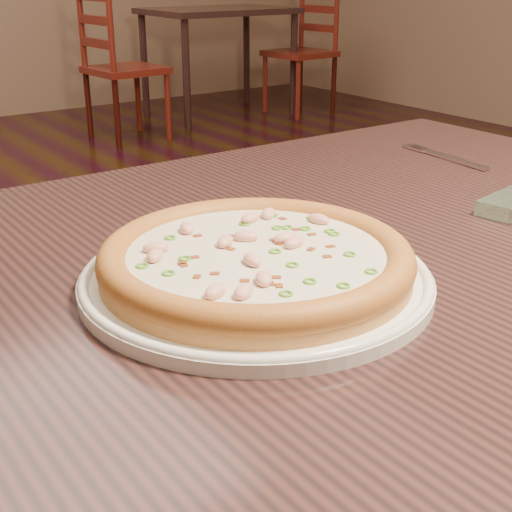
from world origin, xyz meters
TOP-DOWN VIEW (x-y plane):
  - hero_table at (-0.28, -0.29)m, footprint 1.20×0.80m
  - plate at (-0.40, -0.34)m, footprint 0.33×0.33m
  - pizza at (-0.40, -0.34)m, footprint 0.29×0.29m
  - fork at (0.12, -0.13)m, footprint 0.04×0.18m
  - bg_table_right at (2.11, 3.63)m, footprint 1.00×0.70m
  - chair_c at (1.15, 3.28)m, footprint 0.45×0.45m
  - chair_d at (2.69, 3.36)m, footprint 0.45×0.45m

SIDE VIEW (x-z plane):
  - chair_c at x=1.15m, z-range -0.04..0.91m
  - chair_d at x=2.69m, z-range -0.04..0.91m
  - hero_table at x=-0.28m, z-range 0.28..1.03m
  - bg_table_right at x=2.11m, z-range 0.28..1.03m
  - fork at x=0.12m, z-range 0.75..0.75m
  - plate at x=-0.40m, z-range 0.75..0.77m
  - pizza at x=-0.40m, z-range 0.76..0.79m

